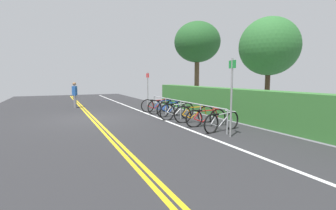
{
  "coord_description": "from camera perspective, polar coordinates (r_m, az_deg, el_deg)",
  "views": [
    {
      "loc": [
        11.52,
        -1.54,
        1.85
      ],
      "look_at": [
        2.93,
        2.44,
        0.8
      ],
      "focal_mm": 26.33,
      "sensor_mm": 36.0,
      "label": 1
    }
  ],
  "objects": [
    {
      "name": "tree_near_left",
      "position": [
        17.84,
        6.78,
        14.17
      ],
      "size": [
        3.2,
        3.2,
        5.73
      ],
      "color": "brown",
      "rests_on": "ground_plane"
    },
    {
      "name": "bicycle_2",
      "position": [
        11.88,
        0.79,
        -0.9
      ],
      "size": [
        0.51,
        1.7,
        0.76
      ],
      "color": "black",
      "rests_on": "ground_plane"
    },
    {
      "name": "bicycle_5",
      "position": [
        9.5,
        8.78,
        -2.94
      ],
      "size": [
        0.46,
        1.68,
        0.72
      ],
      "color": "black",
      "rests_on": "ground_plane"
    },
    {
      "name": "sign_post_near",
      "position": [
        14.74,
        -4.73,
        4.19
      ],
      "size": [
        0.36,
        0.06,
        2.16
      ],
      "color": "gray",
      "rests_on": "ground_plane"
    },
    {
      "name": "bicycle_1",
      "position": [
        12.7,
        -1.08,
        -0.39
      ],
      "size": [
        0.46,
        1.77,
        0.78
      ],
      "color": "black",
      "rests_on": "ground_plane"
    },
    {
      "name": "bicycle_0",
      "position": [
        13.44,
        -2.57,
        -0.1
      ],
      "size": [
        0.61,
        1.7,
        0.74
      ],
      "color": "black",
      "rests_on": "ground_plane"
    },
    {
      "name": "sign_post_far",
      "position": [
        7.84,
        14.5,
        3.24
      ],
      "size": [
        0.36,
        0.08,
        2.44
      ],
      "color": "gray",
      "rests_on": "ground_plane"
    },
    {
      "name": "bicycle_4",
      "position": [
        10.22,
        6.12,
        -2.13
      ],
      "size": [
        0.67,
        1.64,
        0.76
      ],
      "color": "black",
      "rests_on": "ground_plane"
    },
    {
      "name": "centre_line_yellow_outer",
      "position": [
        11.78,
        -16.65,
        -2.97
      ],
      "size": [
        30.56,
        0.1,
        0.0
      ],
      "primitive_type": "cube",
      "color": "gold",
      "rests_on": "ground_plane"
    },
    {
      "name": "hedge_backdrop",
      "position": [
        11.03,
        16.98,
        -0.03
      ],
      "size": [
        15.52,
        0.82,
        1.37
      ],
      "primitive_type": "cube",
      "color": "#387533",
      "rests_on": "ground_plane"
    },
    {
      "name": "bike_lane_stripe_white",
      "position": [
        12.44,
        -4.23,
        -2.24
      ],
      "size": [
        30.56,
        0.12,
        0.0
      ],
      "primitive_type": "cube",
      "color": "white",
      "rests_on": "ground_plane"
    },
    {
      "name": "bicycle_6",
      "position": [
        8.75,
        12.38,
        -3.8
      ],
      "size": [
        0.54,
        1.75,
        0.71
      ],
      "color": "black",
      "rests_on": "ground_plane"
    },
    {
      "name": "centre_line_yellow_inner",
      "position": [
        11.76,
        -17.42,
        -3.01
      ],
      "size": [
        30.56,
        0.1,
        0.0
      ],
      "primitive_type": "cube",
      "color": "gold",
      "rests_on": "ground_plane"
    },
    {
      "name": "pedestrian",
      "position": [
        16.23,
        -20.79,
        2.57
      ],
      "size": [
        0.49,
        0.32,
        1.58
      ],
      "color": "slate",
      "rests_on": "ground_plane"
    },
    {
      "name": "ground_plane",
      "position": [
        11.77,
        -17.03,
        -3.12
      ],
      "size": [
        33.96,
        10.42,
        0.05
      ],
      "primitive_type": "cube",
      "color": "#2B2B2D"
    },
    {
      "name": "bike_rack",
      "position": [
        11.0,
        3.0,
        -0.04
      ],
      "size": [
        6.57,
        0.05,
        0.84
      ],
      "color": "#9EA0A5",
      "rests_on": "ground_plane"
    },
    {
      "name": "tree_mid",
      "position": [
        12.81,
        22.35,
        12.38
      ],
      "size": [
        2.77,
        2.77,
        4.67
      ],
      "color": "#473323",
      "rests_on": "ground_plane"
    },
    {
      "name": "bicycle_3",
      "position": [
        11.02,
        2.17,
        -1.42
      ],
      "size": [
        0.46,
        1.84,
        0.78
      ],
      "color": "black",
      "rests_on": "ground_plane"
    }
  ]
}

